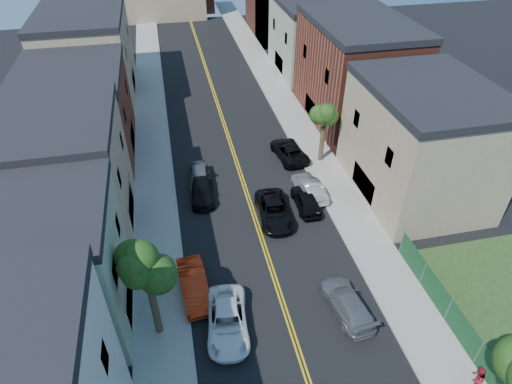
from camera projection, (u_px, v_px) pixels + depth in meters
sidewalk_left at (150, 127)px, 46.48m from camera, size 3.20×100.00×0.15m
sidewalk_right at (291, 113)px, 49.14m from camera, size 3.20×100.00×0.15m
curb_left at (167, 125)px, 46.78m from camera, size 0.30×100.00×0.15m
curb_right at (277, 114)px, 48.85m from camera, size 0.30×100.00×0.15m
bldg_left_palegrn at (39, 276)px, 24.32m from camera, size 9.00×8.00×8.50m
bldg_left_tan_near at (60, 181)px, 31.14m from camera, size 9.00×10.00×9.00m
bldg_left_brick at (78, 117)px, 39.96m from camera, size 9.00×12.00×8.00m
bldg_left_tan_far at (89, 56)px, 50.35m from camera, size 9.00×16.00×9.50m
bldg_right_tan at (420, 145)px, 35.07m from camera, size 9.00×12.00×9.00m
bldg_right_brick at (354, 74)px, 45.61m from camera, size 9.00×14.00×10.00m
bldg_right_palegrn at (312, 39)px, 56.92m from camera, size 9.00×12.00×8.50m
fence_right at (463, 331)px, 25.16m from camera, size 0.04×15.00×1.90m
tree_left_mid at (143, 256)px, 22.38m from camera, size 5.20×5.20×9.29m
tree_right_far at (326, 106)px, 37.94m from camera, size 4.40×4.40×8.03m
red_sedan at (194, 285)px, 28.26m from camera, size 2.05×4.93×1.59m
white_pickup at (227, 321)px, 26.12m from camera, size 3.00×5.54×1.48m
grey_car_left at (200, 178)px, 37.81m from camera, size 2.24×4.77×1.58m
black_car_left at (202, 190)px, 36.55m from camera, size 2.20×4.89×1.39m
grey_car_right at (347, 303)px, 27.19m from camera, size 2.55×5.10×1.42m
black_car_right at (306, 200)px, 35.43m from camera, size 1.79×4.32×1.47m
silver_car_right at (310, 188)px, 36.74m from camera, size 2.02×4.70×1.51m
dark_car_right_far at (289, 151)px, 41.48m from camera, size 3.04×5.50×1.46m
black_suv_lane at (274, 211)px, 34.33m from camera, size 2.75×5.49×1.49m
pedestrian_left at (155, 285)px, 28.01m from camera, size 0.53×0.67×1.61m
pedestrian_right at (477, 378)px, 22.94m from camera, size 1.00×0.89×1.71m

